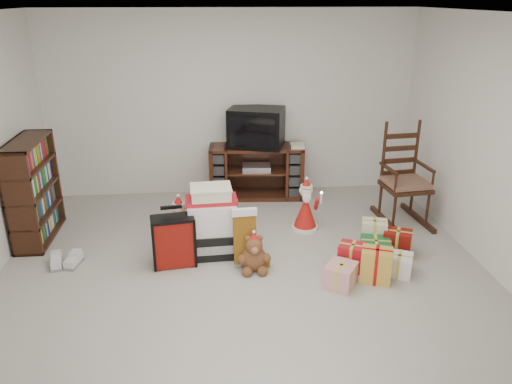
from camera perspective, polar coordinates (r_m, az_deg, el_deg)
room at (r=4.49m, az=-1.35°, el=3.50°), size 5.01×5.01×2.51m
tv_stand at (r=6.91m, az=0.05°, el=2.36°), size 1.31×0.55×0.73m
bookshelf at (r=6.18m, az=-24.06°, el=-0.02°), size 0.32×0.96×1.17m
rocking_chair at (r=6.42m, az=16.48°, el=0.56°), size 0.59×0.89×1.28m
gift_pile at (r=5.41m, az=-5.04°, el=-3.79°), size 0.62×0.47×0.76m
red_suitcase at (r=5.24m, az=-9.37°, el=-5.56°), size 0.44×0.27×0.64m
stocking at (r=5.14m, az=-1.27°, el=-5.25°), size 0.31×0.15×0.64m
teddy_bear at (r=5.12m, az=-0.24°, el=-7.24°), size 0.26×0.23×0.39m
santa_figurine at (r=6.00m, az=5.68°, el=-2.03°), size 0.32×0.30×0.65m
mrs_claus_figurine at (r=5.61m, az=-8.68°, el=-4.05°), size 0.30×0.29×0.62m
sneaker_pair at (r=5.63m, az=-20.98°, el=-7.42°), size 0.34×0.29×0.10m
gift_cluster at (r=5.34m, az=13.04°, el=-7.05°), size 0.78×1.15×0.27m
crt_television at (r=6.74m, az=0.05°, el=7.40°), size 0.82×0.70×0.52m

